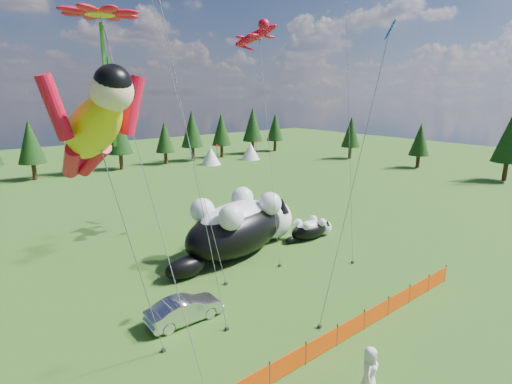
# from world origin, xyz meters

# --- Properties ---
(ground) EXTENTS (160.00, 160.00, 0.00)m
(ground) POSITION_xyz_m (0.00, 0.00, 0.00)
(ground) COLOR #0D3B0A
(ground) RESTS_ON ground
(safety_fence) EXTENTS (22.06, 0.06, 1.10)m
(safety_fence) POSITION_xyz_m (0.00, -3.00, 0.50)
(safety_fence) COLOR #262626
(safety_fence) RESTS_ON ground
(tree_line) EXTENTS (90.00, 4.00, 8.00)m
(tree_line) POSITION_xyz_m (0.00, 45.00, 4.00)
(tree_line) COLOR black
(tree_line) RESTS_ON ground
(festival_tents) EXTENTS (50.00, 3.20, 2.80)m
(festival_tents) POSITION_xyz_m (11.00, 40.00, 1.40)
(festival_tents) COLOR white
(festival_tents) RESTS_ON ground
(cat_large) EXTENTS (11.76, 5.98, 4.29)m
(cat_large) POSITION_xyz_m (4.26, 8.44, 2.04)
(cat_large) COLOR black
(cat_large) RESTS_ON ground
(cat_small) EXTENTS (4.51, 1.83, 1.63)m
(cat_small) POSITION_xyz_m (10.19, 7.24, 0.77)
(cat_small) COLOR black
(cat_small) RESTS_ON ground
(car) EXTENTS (3.89, 1.44, 1.27)m
(car) POSITION_xyz_m (-3.30, 3.10, 0.64)
(car) COLOR silver
(car) RESTS_ON ground
(spectator_e) EXTENTS (1.13, 0.98, 1.95)m
(spectator_e) POSITION_xyz_m (-0.35, -5.66, 0.98)
(spectator_e) COLOR white
(spectator_e) RESTS_ON ground
(superhero_kite) EXTENTS (4.96, 4.82, 12.35)m
(superhero_kite) POSITION_xyz_m (-8.16, -1.04, 10.07)
(superhero_kite) COLOR #D9BB0B
(superhero_kite) RESTS_ON ground
(gecko_kite) EXTENTS (6.04, 10.14, 17.18)m
(gecko_kite) POSITION_xyz_m (8.41, 11.95, 15.27)
(gecko_kite) COLOR red
(gecko_kite) RESTS_ON ground
(flower_kite) EXTENTS (3.78, 8.10, 15.12)m
(flower_kite) POSITION_xyz_m (-6.24, 2.97, 13.78)
(flower_kite) COLOR red
(flower_kite) RESTS_ON ground
(diamond_kite_c) EXTENTS (3.72, 1.07, 14.62)m
(diamond_kite_c) POSITION_xyz_m (4.50, -2.11, 13.27)
(diamond_kite_c) COLOR blue
(diamond_kite_c) RESTS_ON ground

